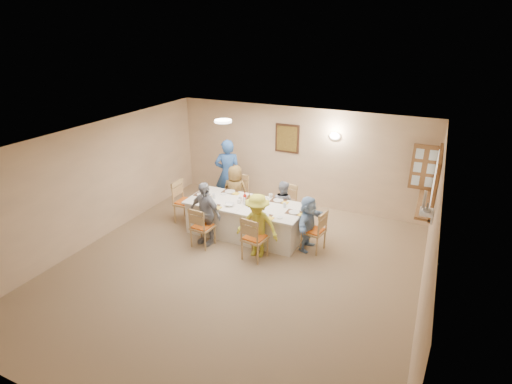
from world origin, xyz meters
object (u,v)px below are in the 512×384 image
at_px(diner_back_left, 235,192).
at_px(desk_fan, 426,204).
at_px(chair_front_left, 203,226).
at_px(diner_right_end, 308,223).
at_px(chair_right_end, 314,230).
at_px(dining_table, 245,219).
at_px(chair_back_left, 238,196).
at_px(condiment_ketchup, 245,197).
at_px(caregiver, 228,174).
at_px(chair_front_right, 255,237).
at_px(chair_back_right, 284,206).
at_px(chair_left_end, 186,202).
at_px(diner_front_left, 205,213).
at_px(diner_front_right, 257,226).
at_px(diner_back_right, 282,204).
at_px(serving_hatch, 436,181).

bearing_deg(diner_back_left, desk_fan, 159.31).
relative_size(chair_front_left, diner_right_end, 0.77).
bearing_deg(chair_right_end, desk_fan, 91.45).
xyz_separation_m(dining_table, chair_right_end, (1.55, 0.00, 0.07)).
xyz_separation_m(chair_back_left, chair_front_left, (0.00, -1.60, -0.05)).
bearing_deg(desk_fan, chair_back_left, 164.93).
xyz_separation_m(chair_front_left, condiment_ketchup, (0.57, 0.84, 0.43)).
bearing_deg(diner_back_left, condiment_ketchup, 124.67).
height_order(desk_fan, caregiver, caregiver).
distance_m(chair_front_right, diner_right_end, 1.15).
bearing_deg(diner_right_end, diner_back_left, 76.55).
distance_m(chair_back_right, chair_left_end, 2.29).
bearing_deg(caregiver, diner_front_left, 80.60).
bearing_deg(chair_front_left, diner_back_left, -86.11).
relative_size(chair_left_end, diner_front_right, 0.75).
xyz_separation_m(chair_front_right, chair_left_end, (-2.15, 0.80, 0.03)).
xyz_separation_m(chair_front_left, chair_right_end, (2.15, 0.80, 0.00)).
bearing_deg(condiment_ketchup, chair_back_left, 127.00).
relative_size(chair_back_right, diner_back_right, 0.86).
bearing_deg(diner_back_left, serving_hatch, 177.61).
xyz_separation_m(chair_front_right, caregiver, (-1.65, 1.95, 0.42)).
bearing_deg(diner_right_end, chair_back_left, 73.55).
bearing_deg(serving_hatch, chair_back_left, -176.82).
distance_m(chair_left_end, diner_back_right, 2.26).
height_order(dining_table, chair_left_end, chair_left_end).
xyz_separation_m(chair_front_left, diner_back_left, (0.00, 1.48, 0.21)).
relative_size(chair_back_left, chair_left_end, 1.00).
bearing_deg(diner_front_left, dining_table, 59.76).
height_order(desk_fan, diner_right_end, desk_fan).
height_order(chair_front_right, diner_front_right, diner_front_right).
bearing_deg(diner_back_right, diner_right_end, 147.53).
distance_m(chair_front_left, chair_right_end, 2.29).
relative_size(chair_back_right, chair_front_right, 1.04).
xyz_separation_m(chair_back_left, chair_front_right, (1.20, -1.60, -0.03)).
relative_size(diner_back_right, caregiver, 0.63).
bearing_deg(diner_front_left, caregiver, 115.00).
height_order(dining_table, caregiver, caregiver).
height_order(serving_hatch, diner_back_left, serving_hatch).
xyz_separation_m(diner_back_left, diner_back_right, (1.20, 0.00, -0.10)).
relative_size(chair_back_right, chair_left_end, 0.97).
height_order(chair_back_right, chair_front_right, chair_back_right).
relative_size(chair_back_left, chair_front_left, 1.11).
height_order(chair_left_end, diner_right_end, diner_right_end).
relative_size(diner_back_left, diner_back_right, 1.17).
height_order(dining_table, diner_right_end, diner_right_end).
bearing_deg(desk_fan, diner_back_left, 166.49).
height_order(chair_back_left, diner_front_left, diner_front_left).
height_order(chair_back_right, diner_back_left, diner_back_left).
relative_size(diner_front_right, condiment_ketchup, 5.61).
relative_size(chair_front_left, diner_back_right, 0.80).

